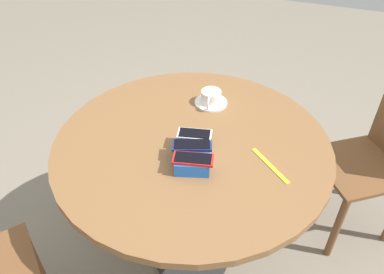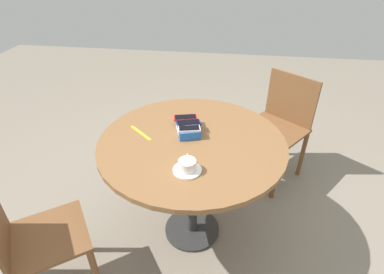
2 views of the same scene
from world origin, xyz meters
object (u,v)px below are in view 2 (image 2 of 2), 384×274
object	(u,v)px
phone_red	(185,117)
phone_white	(189,129)
saucer	(187,170)
phone_navy	(188,123)
coffee_cup	(187,165)
round_table	(192,154)
lanyard_strap	(141,133)
chair_far_side	(277,126)
chair_near_window	(37,241)
phone_box	(188,128)

from	to	relation	value
phone_red	phone_white	xyz separation A→B (m)	(0.13, 0.04, 0.00)
phone_red	saucer	size ratio (longest dim) A/B	1.05
phone_navy	coffee_cup	size ratio (longest dim) A/B	1.28
round_table	coffee_cup	world-z (taller)	coffee_cup
round_table	lanyard_strap	size ratio (longest dim) A/B	5.27
round_table	chair_far_side	bearing A→B (deg)	141.60
lanyard_strap	chair_far_side	size ratio (longest dim) A/B	0.24
coffee_cup	chair_near_window	size ratio (longest dim) A/B	0.15
chair_near_window	chair_far_side	distance (m)	1.84
phone_red	round_table	bearing A→B (deg)	22.00
saucer	lanyard_strap	distance (m)	0.44
coffee_cup	chair_far_side	world-z (taller)	chair_far_side
phone_white	round_table	bearing A→B (deg)	38.03
phone_red	lanyard_strap	world-z (taller)	phone_red
phone_red	chair_near_window	bearing A→B (deg)	-44.59
lanyard_strap	saucer	bearing A→B (deg)	46.90
phone_navy	saucer	distance (m)	0.37
phone_navy	chair_near_window	distance (m)	1.02
round_table	phone_red	size ratio (longest dim) A/B	7.09
round_table	phone_box	xyz separation A→B (m)	(-0.09, -0.04, 0.12)
phone_box	lanyard_strap	bearing A→B (deg)	-77.95
chair_far_side	phone_red	bearing A→B (deg)	-47.67
round_table	chair_far_side	world-z (taller)	chair_far_side
saucer	chair_far_side	xyz separation A→B (m)	(-1.02, 0.58, -0.31)
phone_white	chair_far_side	distance (m)	1.01
chair_near_window	phone_white	bearing A→B (deg)	127.89
round_table	saucer	world-z (taller)	saucer
chair_near_window	phone_box	bearing A→B (deg)	131.64
phone_navy	phone_white	distance (m)	0.06
phone_box	chair_near_window	xyz separation A→B (m)	(0.62, -0.69, -0.37)
phone_box	chair_far_side	distance (m)	0.97
round_table	saucer	bearing A→B (deg)	3.04
phone_red	phone_white	bearing A→B (deg)	18.14
phone_navy	chair_near_window	world-z (taller)	phone_navy
phone_navy	round_table	bearing A→B (deg)	20.79
lanyard_strap	chair_near_window	world-z (taller)	chair_near_window
phone_white	saucer	xyz separation A→B (m)	(0.30, 0.03, -0.05)
round_table	lanyard_strap	xyz separation A→B (m)	(-0.03, -0.31, 0.10)
phone_box	saucer	world-z (taller)	phone_box
round_table	chair_far_side	xyz separation A→B (m)	(-0.75, 0.59, -0.21)
round_table	phone_white	distance (m)	0.16
phone_navy	chair_far_side	size ratio (longest dim) A/B	0.18
phone_box	chair_far_side	size ratio (longest dim) A/B	0.27
phone_white	lanyard_strap	xyz separation A→B (m)	(-0.00, -0.29, -0.06)
phone_white	coffee_cup	size ratio (longest dim) A/B	1.15
phone_navy	saucer	xyz separation A→B (m)	(0.36, 0.05, -0.05)
phone_white	chair_near_window	distance (m)	0.99
saucer	chair_near_window	xyz separation A→B (m)	(0.26, -0.75, -0.35)
coffee_cup	lanyard_strap	distance (m)	0.44
saucer	lanyard_strap	bearing A→B (deg)	-133.10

